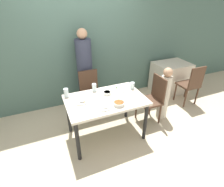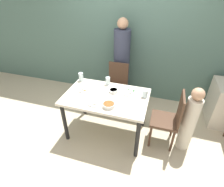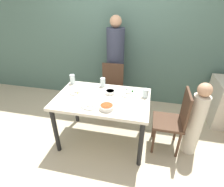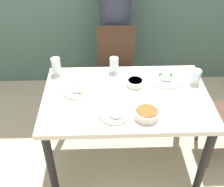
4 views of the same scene
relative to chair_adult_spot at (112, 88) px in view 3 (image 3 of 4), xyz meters
The scene contains 17 objects.
ground_plane 0.90m from the chair_adult_spot, 86.95° to the right, with size 10.00×10.00×0.00m, color beige.
wall_back 1.03m from the chair_adult_spot, 86.15° to the left, with size 10.00×0.06×2.70m.
dining_table 0.76m from the chair_adult_spot, 86.95° to the right, with size 1.27×0.81×0.76m.
chair_adult_spot is the anchor object (origin of this frame).
chair_child_spot 1.22m from the chair_adult_spot, 34.00° to the right, with size 0.40×0.40×0.93m.
person_adult 0.43m from the chair_adult_spot, 90.00° to the left, with size 0.32×0.32×1.69m.
person_child 1.46m from the chair_adult_spot, 28.02° to the right, with size 0.20×0.20×1.08m.
bowl_curry 1.05m from the chair_adult_spot, 80.71° to the right, with size 0.17×0.17×0.05m.
plate_rice_adult 0.72m from the chair_adult_spot, 56.16° to the right, with size 0.27×0.27×0.05m.
plate_rice_child 0.81m from the chair_adult_spot, 116.04° to the right, with size 0.22×0.22×0.05m.
plate_noodles 1.01m from the chair_adult_spot, 93.25° to the right, with size 0.22×0.22×0.04m.
bowl_rice_small 0.69m from the chair_adult_spot, 79.04° to the right, with size 0.13×0.13×0.05m.
glass_water_tall 0.75m from the chair_adult_spot, 140.53° to the right, with size 0.08×0.08×0.15m.
glass_water_short 0.52m from the chair_adult_spot, 95.48° to the right, with size 0.07×0.07×0.13m.
glass_water_center 0.91m from the chair_adult_spot, 44.91° to the right, with size 0.08×0.08×0.12m.
fork_steel 1.01m from the chair_adult_spot, 68.40° to the right, with size 0.17×0.09×0.01m.
spoon_steel 1.18m from the chair_adult_spot, 61.78° to the right, with size 0.17×0.10×0.01m.
Camera 3 is at (0.57, -1.95, 1.97)m, focal length 28.00 mm.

